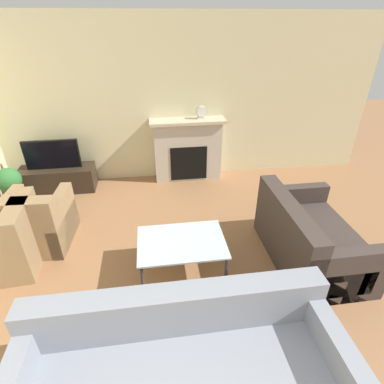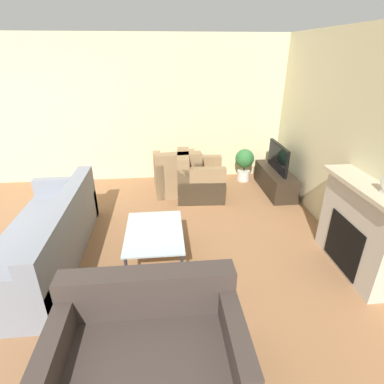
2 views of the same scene
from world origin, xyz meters
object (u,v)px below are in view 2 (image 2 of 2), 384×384
(couch_loveseat, at_px, (149,354))
(coffee_table, at_px, (154,234))
(tv, at_px, (278,158))
(armchair_accent, at_px, (198,181))
(armchair_by_window, at_px, (177,176))
(couch_sectional, at_px, (46,240))
(potted_plant, at_px, (244,162))

(couch_loveseat, distance_m, coffee_table, 1.52)
(tv, relative_size, couch_loveseat, 0.61)
(tv, xyz_separation_m, coffee_table, (1.88, -2.20, -0.27))
(armchair_accent, bearing_deg, armchair_by_window, 55.59)
(tv, distance_m, couch_sectional, 3.95)
(couch_sectional, height_order, coffee_table, couch_sectional)
(coffee_table, bearing_deg, tv, 130.43)
(armchair_accent, bearing_deg, potted_plant, -53.27)
(tv, height_order, couch_loveseat, tv)
(tv, relative_size, potted_plant, 1.34)
(couch_sectional, xyz_separation_m, coffee_table, (0.14, 1.33, 0.10))
(coffee_table, xyz_separation_m, potted_plant, (-2.44, 1.75, 0.00))
(potted_plant, bearing_deg, armchair_accent, -56.71)
(armchair_accent, xyz_separation_m, coffee_table, (1.77, -0.74, 0.08))
(armchair_by_window, xyz_separation_m, potted_plant, (-0.38, 1.37, 0.09))
(tv, height_order, coffee_table, tv)
(couch_sectional, height_order, armchair_accent, same)
(couch_loveseat, xyz_separation_m, potted_plant, (-3.96, 1.77, 0.10))
(potted_plant, bearing_deg, armchair_by_window, -74.64)
(tv, height_order, potted_plant, tv)
(armchair_by_window, xyz_separation_m, armchair_accent, (0.28, 0.37, 0.00))
(couch_sectional, height_order, potted_plant, couch_sectional)
(armchair_by_window, distance_m, potted_plant, 1.43)
(tv, distance_m, armchair_accent, 1.51)
(tv, bearing_deg, couch_loveseat, -33.19)
(armchair_by_window, bearing_deg, coffee_table, 75.29)
(couch_loveseat, bearing_deg, armchair_accent, 77.00)
(tv, bearing_deg, couch_sectional, -63.86)
(couch_loveseat, bearing_deg, tv, 56.81)
(couch_sectional, distance_m, armchair_accent, 2.63)
(couch_loveseat, height_order, potted_plant, couch_loveseat)
(armchair_by_window, height_order, potted_plant, armchair_by_window)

